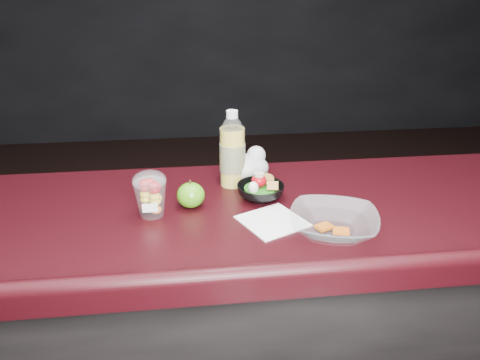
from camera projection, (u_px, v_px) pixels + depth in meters
name	position (u px, v px, depth m)	size (l,w,h in m)	color
counter	(238.00, 342.00, 1.59)	(4.06, 0.71, 1.02)	black
lemonade_bottle	(232.00, 155.00, 1.50)	(0.08, 0.08, 0.25)	gold
fruit_cup	(150.00, 193.00, 1.32)	(0.10, 0.10, 0.14)	white
green_apple	(191.00, 195.00, 1.38)	(0.08, 0.08, 0.09)	#34800E
plastic_bag	(247.00, 166.00, 1.56)	(0.15, 0.12, 0.11)	silver
snack_bowl	(260.00, 190.00, 1.44)	(0.17, 0.17, 0.08)	black
takeout_bowl	(334.00, 223.00, 1.25)	(0.30, 0.30, 0.06)	silver
paper_napkin	(272.00, 221.00, 1.31)	(0.16, 0.16, 0.00)	white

